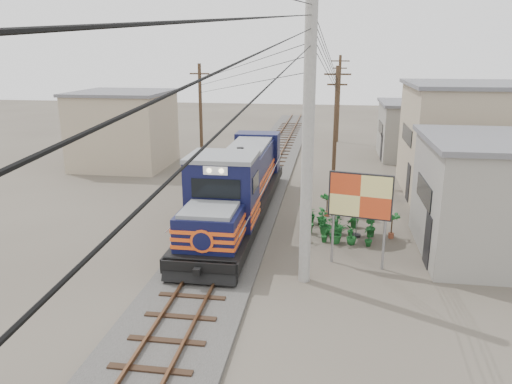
% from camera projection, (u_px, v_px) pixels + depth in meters
% --- Properties ---
extents(ground, '(120.00, 120.00, 0.00)m').
position_uv_depth(ground, '(211.00, 268.00, 18.67)').
color(ground, '#473F35').
rests_on(ground, ground).
extents(ballast, '(3.60, 70.00, 0.16)m').
position_uv_depth(ballast, '(253.00, 193.00, 28.16)').
color(ballast, '#595651').
rests_on(ballast, ground).
extents(track, '(1.15, 70.00, 0.12)m').
position_uv_depth(track, '(253.00, 190.00, 28.11)').
color(track, '#51331E').
rests_on(track, ground).
extents(locomotive, '(2.76, 14.99, 3.72)m').
position_uv_depth(locomotive, '(238.00, 186.00, 23.66)').
color(locomotive, black).
rests_on(locomotive, ground).
extents(utility_pole_main, '(0.40, 0.40, 10.00)m').
position_uv_depth(utility_pole_main, '(308.00, 141.00, 16.33)').
color(utility_pole_main, '#9E9B93').
rests_on(utility_pole_main, ground).
extents(wooden_pole_mid, '(1.60, 0.24, 7.00)m').
position_uv_depth(wooden_pole_mid, '(336.00, 122.00, 30.34)').
color(wooden_pole_mid, '#4C3826').
rests_on(wooden_pole_mid, ground).
extents(wooden_pole_far, '(1.60, 0.24, 7.50)m').
position_uv_depth(wooden_pole_far, '(339.00, 97.00, 43.55)').
color(wooden_pole_far, '#4C3826').
rests_on(wooden_pole_far, ground).
extents(wooden_pole_left, '(1.60, 0.24, 7.00)m').
position_uv_depth(wooden_pole_left, '(201.00, 111.00, 35.50)').
color(wooden_pole_left, '#4C3826').
rests_on(wooden_pole_left, ground).
extents(power_lines, '(9.65, 19.00, 3.30)m').
position_uv_depth(power_lines, '(245.00, 57.00, 24.71)').
color(power_lines, black).
rests_on(power_lines, ground).
extents(shophouse_mid, '(8.40, 7.35, 6.20)m').
position_uv_depth(shophouse_mid, '(482.00, 140.00, 27.45)').
color(shophouse_mid, tan).
rests_on(shophouse_mid, ground).
extents(shophouse_back, '(6.30, 6.30, 4.20)m').
position_uv_depth(shophouse_back, '(422.00, 130.00, 37.45)').
color(shophouse_back, gray).
rests_on(shophouse_back, ground).
extents(shophouse_left, '(6.30, 6.30, 5.20)m').
position_uv_depth(shophouse_left, '(124.00, 129.00, 34.61)').
color(shophouse_left, tan).
rests_on(shophouse_left, ground).
extents(billboard, '(2.30, 0.62, 3.60)m').
position_uv_depth(billboard, '(360.00, 198.00, 18.18)').
color(billboard, '#99999E').
rests_on(billboard, ground).
extents(market_umbrella, '(2.61, 2.61, 2.39)m').
position_uv_depth(market_umbrella, '(358.00, 190.00, 21.29)').
color(market_umbrella, black).
rests_on(market_umbrella, ground).
extents(vendor, '(0.79, 0.69, 1.83)m').
position_uv_depth(vendor, '(357.00, 199.00, 24.10)').
color(vendor, black).
rests_on(vendor, ground).
extents(plant_nursery, '(3.60, 3.29, 1.00)m').
position_uv_depth(plant_nursery, '(330.00, 224.00, 22.09)').
color(plant_nursery, '#185521').
rests_on(plant_nursery, ground).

